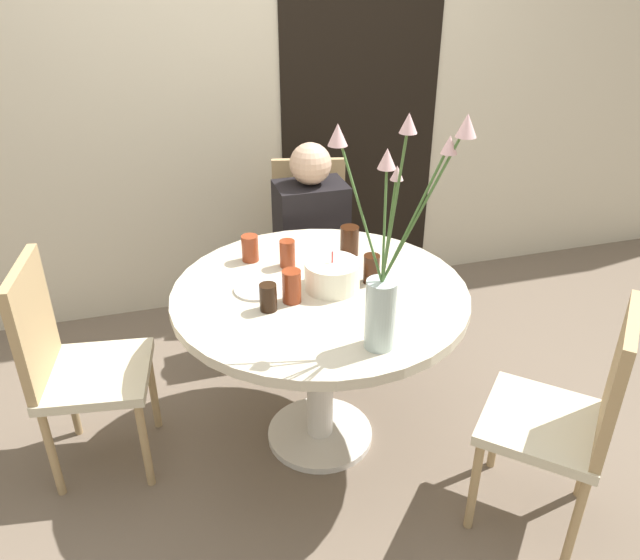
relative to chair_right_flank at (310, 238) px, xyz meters
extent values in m
plane|color=#6B5B4C|center=(-0.22, -0.93, -0.51)|extent=(16.00, 16.00, 0.00)
cube|color=beige|center=(-0.22, 0.40, 0.79)|extent=(8.00, 0.05, 2.60)
cube|color=black|center=(0.40, 0.37, 0.51)|extent=(0.90, 0.01, 2.05)
cylinder|color=beige|center=(-0.22, -0.93, 0.20)|extent=(1.13, 1.13, 0.04)
cylinder|color=silver|center=(-0.22, -0.93, -0.15)|extent=(0.11, 0.11, 0.66)
cylinder|color=silver|center=(-0.22, -0.93, -0.50)|extent=(0.45, 0.45, 0.03)
cube|color=beige|center=(-0.02, -0.08, -0.08)|extent=(0.48, 0.48, 0.04)
cube|color=tan|center=(0.02, 0.10, 0.17)|extent=(0.38, 0.12, 0.46)
cylinder|color=tan|center=(-0.22, -0.20, -0.31)|extent=(0.03, 0.03, 0.41)
cylinder|color=tan|center=(0.11, -0.28, -0.31)|extent=(0.03, 0.03, 0.41)
cylinder|color=tan|center=(-0.14, 0.13, -0.31)|extent=(0.03, 0.03, 0.41)
cylinder|color=tan|center=(0.19, 0.05, -0.31)|extent=(0.03, 0.03, 0.41)
cube|color=beige|center=(-1.08, -0.80, -0.08)|extent=(0.45, 0.45, 0.04)
cube|color=tan|center=(-1.26, -0.77, 0.17)|extent=(0.09, 0.38, 0.46)
cylinder|color=tan|center=(-0.94, -0.99, -0.31)|extent=(0.03, 0.03, 0.41)
cylinder|color=tan|center=(-0.89, -0.66, -0.31)|extent=(0.03, 0.03, 0.41)
cylinder|color=tan|center=(-1.27, -0.94, -0.31)|extent=(0.03, 0.03, 0.41)
cylinder|color=tan|center=(-1.22, -0.61, -0.31)|extent=(0.03, 0.03, 0.41)
cube|color=beige|center=(0.41, -1.53, -0.08)|extent=(0.57, 0.57, 0.04)
cube|color=tan|center=(0.54, -1.65, 0.17)|extent=(0.29, 0.30, 0.46)
cylinder|color=tan|center=(0.41, -1.29, -0.31)|extent=(0.03, 0.03, 0.41)
cylinder|color=tan|center=(0.17, -1.53, -0.31)|extent=(0.03, 0.03, 0.41)
cylinder|color=tan|center=(0.65, -1.52, -0.31)|extent=(0.03, 0.03, 0.41)
cylinder|color=tan|center=(0.42, -1.77, -0.31)|extent=(0.03, 0.03, 0.41)
cylinder|color=white|center=(-0.17, -0.93, 0.28)|extent=(0.21, 0.21, 0.11)
cylinder|color=#E54C4C|center=(-0.17, -0.93, 0.35)|extent=(0.01, 0.01, 0.04)
cylinder|color=#B2C6C1|center=(-0.14, -1.34, 0.34)|extent=(0.10, 0.10, 0.24)
cylinder|color=#4C7538|center=(-0.13, -1.35, 0.64)|extent=(0.02, 0.04, 0.36)
cone|color=beige|center=(-0.13, -1.37, 0.82)|extent=(0.04, 0.04, 0.04)
cylinder|color=#4C7538|center=(-0.13, -1.38, 0.72)|extent=(0.02, 0.09, 0.51)
cone|color=beige|center=(-0.12, -1.42, 0.97)|extent=(0.05, 0.05, 0.05)
cylinder|color=#4C7538|center=(-0.05, -1.38, 0.71)|extent=(0.19, 0.09, 0.49)
cone|color=beige|center=(0.04, -1.42, 0.95)|extent=(0.06, 0.06, 0.06)
cylinder|color=#4C7538|center=(-0.07, -1.37, 0.68)|extent=(0.16, 0.07, 0.44)
cone|color=beige|center=(0.01, -1.40, 0.90)|extent=(0.05, 0.05, 0.05)
cylinder|color=#4C7538|center=(-0.13, -1.30, 0.65)|extent=(0.03, 0.08, 0.37)
cone|color=beige|center=(-0.12, -1.27, 0.83)|extent=(0.06, 0.06, 0.06)
cylinder|color=#4C7538|center=(-0.19, -1.27, 0.68)|extent=(0.11, 0.15, 0.43)
cone|color=beige|center=(-0.25, -1.20, 0.89)|extent=(0.06, 0.06, 0.06)
cylinder|color=silver|center=(-0.45, -0.86, 0.23)|extent=(0.18, 0.18, 0.01)
cylinder|color=maroon|center=(-0.42, -0.61, 0.28)|extent=(0.07, 0.07, 0.11)
cylinder|color=#33190C|center=(-0.01, -0.93, 0.28)|extent=(0.06, 0.06, 0.11)
cylinder|color=maroon|center=(-0.34, -0.98, 0.29)|extent=(0.07, 0.07, 0.12)
cylinder|color=maroon|center=(-0.29, -0.71, 0.28)|extent=(0.06, 0.06, 0.11)
cylinder|color=#33190C|center=(-0.02, -0.67, 0.29)|extent=(0.08, 0.08, 0.12)
cylinder|color=black|center=(-0.44, -1.01, 0.27)|extent=(0.06, 0.06, 0.10)
cube|color=#383333|center=(-0.04, -0.16, -0.29)|extent=(0.31, 0.24, 0.45)
cube|color=black|center=(-0.04, -0.16, 0.15)|extent=(0.34, 0.24, 0.42)
sphere|color=#D1A889|center=(-0.04, -0.16, 0.46)|extent=(0.20, 0.20, 0.20)
camera|label=1|loc=(-0.80, -2.89, 1.39)|focal=35.00mm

